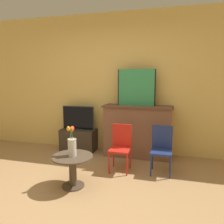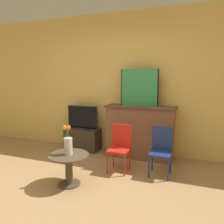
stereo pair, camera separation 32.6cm
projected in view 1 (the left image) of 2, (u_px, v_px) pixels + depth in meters
The scene contains 10 objects.
ground_plane at pixel (64, 207), 2.50m from camera, with size 14.00×14.00×0.00m, color #A87F51.
wall_back at pixel (113, 84), 4.32m from camera, with size 8.00×0.06×2.70m.
fireplace_mantel at pixel (137, 130), 4.09m from camera, with size 1.28×0.45×0.96m.
painting at pixel (136, 88), 3.98m from camera, with size 0.69×0.03×0.67m.
tv_stand at pixel (79, 140), 4.44m from camera, with size 0.70×0.36×0.44m.
tv_monitor at pixel (78, 118), 4.38m from camera, with size 0.66×0.12×0.47m.
chair_red at pixel (121, 145), 3.48m from camera, with size 0.32×0.32×0.73m.
chair_blue at pixel (162, 147), 3.38m from camera, with size 0.32×0.32×0.73m.
side_table at pixel (73, 166), 2.94m from camera, with size 0.55×0.55×0.44m.
vase_tulips at pixel (72, 144), 2.90m from camera, with size 0.13×0.14×0.41m.
Camera 1 is at (1.13, -2.08, 1.47)m, focal length 35.00 mm.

